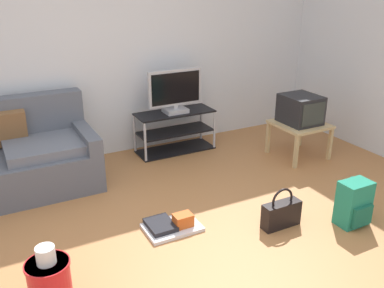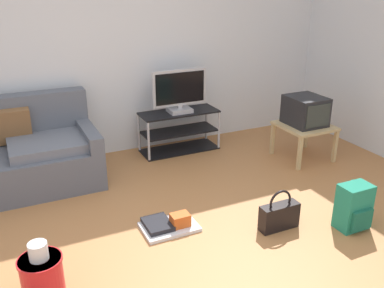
# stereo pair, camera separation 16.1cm
# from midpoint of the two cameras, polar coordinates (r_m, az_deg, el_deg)

# --- Properties ---
(ground_plane) EXTENTS (9.00, 9.80, 0.02)m
(ground_plane) POSITION_cam_midpoint_polar(r_m,az_deg,el_deg) (3.33, -1.41, -16.12)
(ground_plane) COLOR #B27542
(wall_back) EXTENTS (9.00, 0.10, 2.70)m
(wall_back) POSITION_cam_midpoint_polar(r_m,az_deg,el_deg) (5.00, -14.51, 13.18)
(wall_back) COLOR silver
(wall_back) RESTS_ON ground_plane
(tv_stand) EXTENTS (0.96, 0.38, 0.50)m
(tv_stand) POSITION_cam_midpoint_polar(r_m,az_deg,el_deg) (5.22, -3.20, 1.71)
(tv_stand) COLOR black
(tv_stand) RESTS_ON ground_plane
(flat_tv) EXTENTS (0.68, 0.22, 0.52)m
(flat_tv) POSITION_cam_midpoint_polar(r_m,az_deg,el_deg) (5.05, -3.21, 7.05)
(flat_tv) COLOR #B2B2B7
(flat_tv) RESTS_ON tv_stand
(side_table) EXTENTS (0.57, 0.57, 0.42)m
(side_table) POSITION_cam_midpoint_polar(r_m,az_deg,el_deg) (5.15, 13.47, 2.15)
(side_table) COLOR tan
(side_table) RESTS_ON ground_plane
(crt_tv) EXTENTS (0.39, 0.44, 0.33)m
(crt_tv) POSITION_cam_midpoint_polar(r_m,az_deg,el_deg) (5.09, 13.57, 4.57)
(crt_tv) COLOR #232326
(crt_tv) RESTS_ON side_table
(backpack) EXTENTS (0.27, 0.26, 0.41)m
(backpack) POSITION_cam_midpoint_polar(r_m,az_deg,el_deg) (3.92, 19.90, -7.58)
(backpack) COLOR #238466
(backpack) RESTS_ON ground_plane
(handbag) EXTENTS (0.35, 0.12, 0.37)m
(handbag) POSITION_cam_midpoint_polar(r_m,az_deg,el_deg) (3.76, 10.74, -9.18)
(handbag) COLOR black
(handbag) RESTS_ON ground_plane
(cleaning_bucket) EXTENTS (0.29, 0.29, 0.43)m
(cleaning_bucket) POSITION_cam_midpoint_polar(r_m,az_deg,el_deg) (3.09, -20.19, -16.75)
(cleaning_bucket) COLOR red
(cleaning_bucket) RESTS_ON ground_plane
(floor_tray) EXTENTS (0.47, 0.34, 0.14)m
(floor_tray) POSITION_cam_midpoint_polar(r_m,az_deg,el_deg) (3.71, -4.04, -10.87)
(floor_tray) COLOR silver
(floor_tray) RESTS_ON ground_plane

